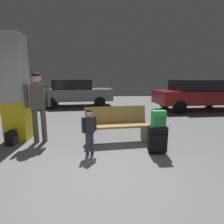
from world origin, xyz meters
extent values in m
cube|color=slate|center=(0.00, 4.00, -0.05)|extent=(18.00, 18.00, 0.10)
cube|color=yellow|center=(-2.24, 2.05, 0.50)|extent=(0.57, 0.57, 1.00)
cube|color=#B2B2B2|center=(-2.24, 2.05, 1.84)|extent=(0.56, 0.56, 1.68)
cube|color=#9E7A42|center=(0.36, 1.64, 0.44)|extent=(1.64, 0.62, 0.05)
cube|color=#9E7A42|center=(0.33, 1.89, 0.68)|extent=(1.60, 0.29, 0.42)
cube|color=#4C4C51|center=(-0.35, 1.56, 0.21)|extent=(0.12, 0.41, 0.41)
cube|color=#4C4C51|center=(1.08, 1.72, 0.21)|extent=(0.12, 0.41, 0.41)
cube|color=black|center=(1.17, 0.93, 0.32)|extent=(0.38, 0.20, 0.56)
cube|color=black|center=(1.17, 0.81, 0.26)|extent=(0.34, 0.03, 0.36)
cube|color=#A5A5AA|center=(1.17, 1.01, 0.59)|extent=(0.14, 0.03, 0.02)
cylinder|color=black|center=(1.01, 1.01, 0.02)|extent=(0.02, 0.04, 0.04)
cylinder|color=black|center=(1.33, 1.01, 0.02)|extent=(0.02, 0.04, 0.04)
cube|color=green|center=(1.17, 0.93, 0.77)|extent=(0.28, 0.17, 0.34)
cube|color=#2B773A|center=(1.17, 0.83, 0.72)|extent=(0.23, 0.04, 0.19)
cylinder|color=black|center=(1.17, 0.93, 0.93)|extent=(0.06, 0.03, 0.02)
cylinder|color=#33384C|center=(-0.24, 0.96, 0.24)|extent=(0.07, 0.07, 0.48)
cylinder|color=#33384C|center=(-0.33, 0.91, 0.24)|extent=(0.07, 0.07, 0.48)
cube|color=#232328|center=(-0.29, 0.94, 0.65)|extent=(0.23, 0.19, 0.34)
cylinder|color=#232328|center=(-0.16, 1.00, 0.67)|extent=(0.06, 0.06, 0.32)
cylinder|color=#232328|center=(-0.41, 0.87, 0.67)|extent=(0.06, 0.06, 0.32)
sphere|color=beige|center=(-0.29, 0.94, 0.91)|extent=(0.14, 0.14, 0.14)
sphere|color=black|center=(-0.29, 0.94, 0.93)|extent=(0.12, 0.12, 0.12)
cylinder|color=red|center=(-0.39, 0.99, 0.67)|extent=(0.06, 0.06, 0.10)
cylinder|color=red|center=(-0.39, 0.99, 0.74)|extent=(0.01, 0.01, 0.06)
cylinder|color=brown|center=(-1.50, 1.80, 0.43)|extent=(0.13, 0.13, 0.85)
cylinder|color=brown|center=(-1.69, 1.74, 0.43)|extent=(0.13, 0.13, 0.85)
cube|color=#4C473D|center=(-1.60, 1.77, 1.16)|extent=(0.40, 0.30, 0.61)
cylinder|color=#4C473D|center=(-1.36, 1.85, 1.19)|extent=(0.10, 0.10, 0.58)
cylinder|color=#4C473D|center=(-1.83, 1.69, 1.19)|extent=(0.10, 0.10, 0.58)
sphere|color=tan|center=(-1.60, 1.77, 1.60)|extent=(0.24, 0.24, 0.24)
sphere|color=black|center=(-1.60, 1.77, 1.64)|extent=(0.22, 0.22, 0.22)
cube|color=black|center=(-2.24, 1.60, 0.17)|extent=(0.17, 0.28, 0.34)
cube|color=#28282D|center=(-2.15, 1.60, 0.12)|extent=(0.04, 0.23, 0.19)
cylinder|color=black|center=(-2.24, 1.60, 0.33)|extent=(0.03, 0.06, 0.02)
cube|color=maroon|center=(4.72, 6.03, 0.67)|extent=(4.22, 2.01, 0.64)
cube|color=black|center=(4.57, 6.02, 1.25)|extent=(2.21, 1.70, 0.52)
cylinder|color=black|center=(5.96, 6.92, 0.30)|extent=(0.61, 0.24, 0.60)
cylinder|color=black|center=(3.37, 6.73, 0.30)|extent=(0.61, 0.24, 0.60)
cylinder|color=black|center=(3.49, 5.13, 0.30)|extent=(0.61, 0.24, 0.60)
cube|color=slate|center=(-1.54, 7.66, 0.67)|extent=(4.27, 2.16, 0.64)
cube|color=black|center=(-1.69, 7.64, 1.25)|extent=(2.26, 1.77, 0.52)
cylinder|color=black|center=(-0.34, 8.60, 0.30)|extent=(0.62, 0.27, 0.60)
cylinder|color=black|center=(-0.16, 7.01, 0.30)|extent=(0.62, 0.27, 0.60)
cylinder|color=black|center=(-2.92, 8.30, 0.30)|extent=(0.62, 0.27, 0.60)
cylinder|color=black|center=(-2.74, 6.71, 0.30)|extent=(0.62, 0.27, 0.60)
camera|label=1|loc=(0.00, -2.66, 1.62)|focal=28.52mm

